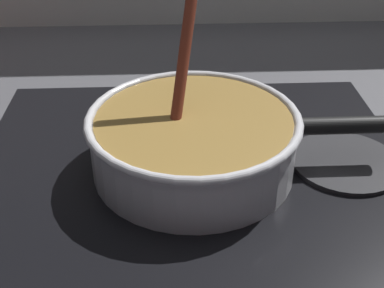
# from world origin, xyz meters

# --- Properties ---
(hob_plate) EXTENTS (0.56, 0.48, 0.01)m
(hob_plate) POSITION_xyz_m (0.03, 0.21, 0.01)
(hob_plate) COLOR black
(hob_plate) RESTS_ON ground
(burner_ring) EXTENTS (0.18, 0.18, 0.01)m
(burner_ring) POSITION_xyz_m (0.03, 0.21, 0.02)
(burner_ring) COLOR #592D0C
(burner_ring) RESTS_ON hob_plate
(spare_burner) EXTENTS (0.14, 0.14, 0.01)m
(spare_burner) POSITION_xyz_m (0.22, 0.21, 0.01)
(spare_burner) COLOR #262628
(spare_burner) RESTS_ON hob_plate
(cooking_pan) EXTENTS (0.38, 0.26, 0.31)m
(cooking_pan) POSITION_xyz_m (0.03, 0.21, 0.05)
(cooking_pan) COLOR silver
(cooking_pan) RESTS_ON hob_plate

